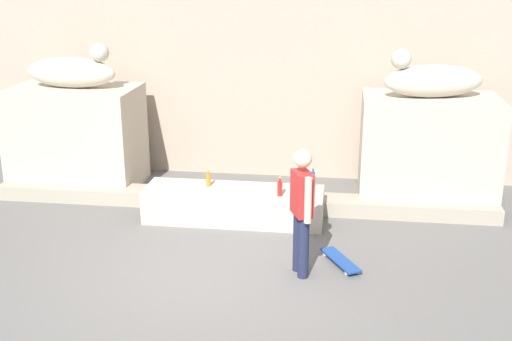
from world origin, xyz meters
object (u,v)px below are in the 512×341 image
bottle_blue (313,179)px  bottle_brown (308,186)px  statue_reclining_left (73,71)px  bottle_red (280,188)px  skater (302,207)px  statue_reclining_right (431,80)px  bottle_orange (208,180)px  skateboard (340,260)px

bottle_blue → bottle_brown: bottle_blue is taller
statue_reclining_left → bottle_red: 4.23m
bottle_red → bottle_brown: size_ratio=0.94×
skater → bottle_brown: bearing=-22.6°
statue_reclining_left → statue_reclining_right: 5.96m
statue_reclining_right → bottle_orange: size_ratio=6.42×
statue_reclining_left → bottle_blue: statue_reclining_left is taller
bottle_orange → statue_reclining_left: bearing=155.6°
statue_reclining_left → skateboard: (4.65, -2.59, -1.99)m
statue_reclining_right → bottle_blue: size_ratio=5.21×
statue_reclining_right → skateboard: size_ratio=2.12×
statue_reclining_right → bottle_blue: (-1.79, -1.00, -1.41)m
statue_reclining_left → statue_reclining_right: size_ratio=0.97×
skater → bottle_brown: skater is taller
skateboard → bottle_brown: bottle_brown is taller
skater → skateboard: bearing=-80.1°
bottle_orange → bottle_brown: 1.57m
skater → bottle_orange: (-1.57, 1.75, -0.31)m
bottle_blue → statue_reclining_left: bearing=166.5°
statue_reclining_right → bottle_blue: statue_reclining_right is taller
bottle_orange → bottle_blue: 1.62m
bottle_orange → statue_reclining_right: bearing=18.9°
bottle_orange → bottle_brown: bottle_brown is taller
skater → bottle_blue: (0.04, 1.91, -0.28)m
statue_reclining_right → bottle_brown: statue_reclining_right is taller
skater → statue_reclining_left: bearing=32.0°
skateboard → bottle_blue: size_ratio=2.46×
statue_reclining_left → bottle_red: bearing=-17.2°
bottle_red → bottle_blue: size_ratio=0.90×
bottle_red → bottle_blue: 0.64m
bottle_orange → bottle_brown: size_ratio=0.85×
statue_reclining_right → statue_reclining_left: bearing=-12.8°
bottle_orange → bottle_blue: (1.61, 0.16, 0.03)m
skateboard → bottle_brown: bearing=-6.8°
bottle_red → statue_reclining_right: bearing=32.7°
skater → bottle_blue: 1.93m
bottle_blue → skateboard: bearing=-73.6°
skateboard → bottle_red: size_ratio=2.72×
bottle_blue → bottle_brown: size_ratio=1.04×
skater → skateboard: size_ratio=2.10×
skater → skateboard: skater is taller
bottle_blue → bottle_orange: bearing=-174.2°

